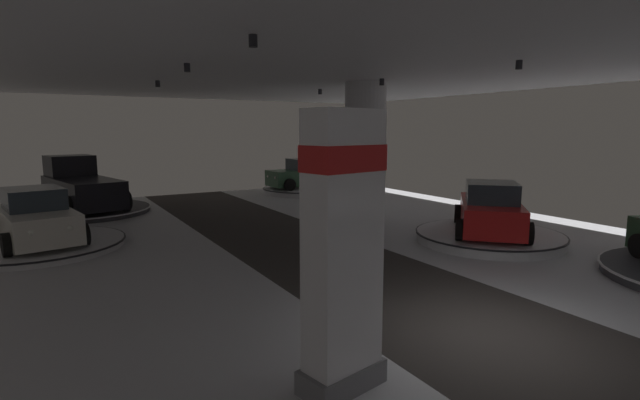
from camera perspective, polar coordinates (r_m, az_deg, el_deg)
The scene contains 13 objects.
ground at distance 9.54m, azimuth 19.89°, elevation -15.22°, with size 24.00×44.00×0.06m.
ceiling_with_spotlights at distance 8.95m, azimuth 21.82°, elevation 19.65°, with size 24.00×44.00×0.39m.
column_right at distance 18.09m, azimuth 5.48°, elevation 5.41°, with size 1.56×1.56×5.50m.
brand_sign_pylon at distance 6.59m, azimuth 2.80°, elevation -6.06°, with size 1.37×0.88×4.02m.
display_platform_deep_right at distance 27.93m, azimuth -2.01°, elevation 1.26°, with size 4.83×4.83×0.32m.
display_car_deep_right at distance 27.84m, azimuth -1.96°, elevation 3.12°, with size 4.26×2.25×1.71m.
display_platform_mid_right at distance 16.71m, azimuth 19.84°, elevation -4.22°, with size 4.82×4.82×0.33m.
display_car_mid_right at distance 16.51m, azimuth 20.01°, elevation -1.15°, with size 4.26×4.22×1.71m.
display_platform_far_left at distance 17.32m, azimuth -31.03°, elevation -4.71°, with size 5.12×5.12×0.22m.
display_car_far_left at distance 17.19m, azimuth -31.27°, elevation -1.89°, with size 2.81×4.45×1.71m.
display_platform_deep_left at distance 23.64m, azimuth -26.74°, elevation -1.12°, with size 5.68×5.68×0.23m.
pickup_truck_deep_left at distance 23.81m, azimuth -27.12°, elevation 1.43°, with size 3.57×5.63×2.30m.
visitor_walking_near at distance 14.04m, azimuth -1.06°, elevation -3.07°, with size 0.32×0.32×1.59m.
Camera 1 is at (-6.83, -5.48, 3.75)m, focal length 26.30 mm.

